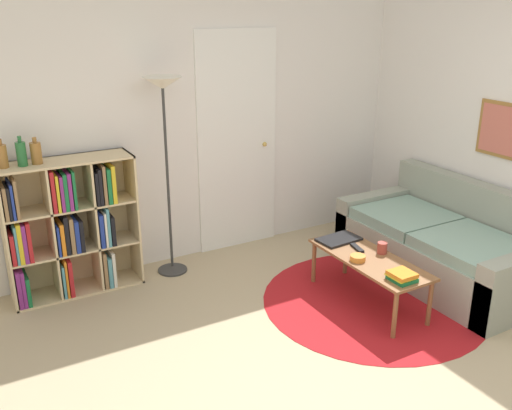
{
  "coord_description": "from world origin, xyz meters",
  "views": [
    {
      "loc": [
        -2.09,
        -2.16,
        2.32
      ],
      "look_at": [
        -0.08,
        1.4,
        0.85
      ],
      "focal_mm": 40.0,
      "sensor_mm": 36.0,
      "label": 1
    }
  ],
  "objects_px": {
    "floor_lamp": "(164,108)",
    "couch": "(446,246)",
    "bottle_middle": "(21,154)",
    "laptop": "(339,239)",
    "bookshelf": "(67,227)",
    "coffee_table": "(369,262)",
    "bottle_right": "(36,153)",
    "cup": "(382,248)",
    "bottle_left": "(2,156)",
    "bowl": "(358,258)"
  },
  "relations": [
    {
      "from": "couch",
      "to": "bottle_left",
      "type": "relative_size",
      "value": 8.29
    },
    {
      "from": "bottle_middle",
      "to": "bottle_right",
      "type": "xyz_separation_m",
      "value": [
        0.11,
        0.01,
        -0.01
      ]
    },
    {
      "from": "cup",
      "to": "bottle_left",
      "type": "bearing_deg",
      "value": 152.09
    },
    {
      "from": "bookshelf",
      "to": "cup",
      "type": "height_order",
      "value": "bookshelf"
    },
    {
      "from": "coffee_table",
      "to": "bottle_right",
      "type": "relative_size",
      "value": 5.28
    },
    {
      "from": "laptop",
      "to": "bottle_middle",
      "type": "relative_size",
      "value": 1.61
    },
    {
      "from": "couch",
      "to": "bottle_right",
      "type": "relative_size",
      "value": 8.77
    },
    {
      "from": "floor_lamp",
      "to": "bottle_middle",
      "type": "xyz_separation_m",
      "value": [
        -1.13,
        0.04,
        -0.25
      ]
    },
    {
      "from": "coffee_table",
      "to": "cup",
      "type": "bearing_deg",
      "value": 5.92
    },
    {
      "from": "coffee_table",
      "to": "laptop",
      "type": "height_order",
      "value": "laptop"
    },
    {
      "from": "laptop",
      "to": "bottle_right",
      "type": "distance_m",
      "value": 2.53
    },
    {
      "from": "coffee_table",
      "to": "bottle_left",
      "type": "relative_size",
      "value": 4.98
    },
    {
      "from": "couch",
      "to": "bowl",
      "type": "relative_size",
      "value": 14.85
    },
    {
      "from": "bottle_middle",
      "to": "laptop",
      "type": "bearing_deg",
      "value": -22.75
    },
    {
      "from": "floor_lamp",
      "to": "bottle_left",
      "type": "bearing_deg",
      "value": 177.33
    },
    {
      "from": "bookshelf",
      "to": "bottle_right",
      "type": "bearing_deg",
      "value": -176.68
    },
    {
      "from": "bottle_middle",
      "to": "couch",
      "type": "bearing_deg",
      "value": -22.01
    },
    {
      "from": "bottle_middle",
      "to": "bottle_right",
      "type": "relative_size",
      "value": 1.11
    },
    {
      "from": "laptop",
      "to": "bottle_left",
      "type": "distance_m",
      "value": 2.75
    },
    {
      "from": "couch",
      "to": "laptop",
      "type": "bearing_deg",
      "value": 159.83
    },
    {
      "from": "coffee_table",
      "to": "bottle_left",
      "type": "xyz_separation_m",
      "value": [
        -2.43,
        1.38,
        0.88
      ]
    },
    {
      "from": "cup",
      "to": "bottle_left",
      "type": "xyz_separation_m",
      "value": [
        -2.57,
        1.36,
        0.79
      ]
    },
    {
      "from": "couch",
      "to": "coffee_table",
      "type": "distance_m",
      "value": 0.94
    },
    {
      "from": "bottle_right",
      "to": "couch",
      "type": "bearing_deg",
      "value": -22.87
    },
    {
      "from": "bookshelf",
      "to": "floor_lamp",
      "type": "distance_m",
      "value": 1.26
    },
    {
      "from": "couch",
      "to": "cup",
      "type": "distance_m",
      "value": 0.81
    },
    {
      "from": "floor_lamp",
      "to": "cup",
      "type": "relative_size",
      "value": 18.76
    },
    {
      "from": "bottle_middle",
      "to": "floor_lamp",
      "type": "bearing_deg",
      "value": -2.0
    },
    {
      "from": "coffee_table",
      "to": "bottle_right",
      "type": "height_order",
      "value": "bottle_right"
    },
    {
      "from": "floor_lamp",
      "to": "couch",
      "type": "relative_size",
      "value": 0.96
    },
    {
      "from": "coffee_table",
      "to": "laptop",
      "type": "distance_m",
      "value": 0.4
    },
    {
      "from": "laptop",
      "to": "cup",
      "type": "distance_m",
      "value": 0.41
    },
    {
      "from": "floor_lamp",
      "to": "bottle_right",
      "type": "relative_size",
      "value": 8.42
    },
    {
      "from": "laptop",
      "to": "cup",
      "type": "height_order",
      "value": "cup"
    },
    {
      "from": "bookshelf",
      "to": "cup",
      "type": "bearing_deg",
      "value": -32.19
    },
    {
      "from": "cup",
      "to": "bottle_middle",
      "type": "distance_m",
      "value": 2.89
    },
    {
      "from": "bookshelf",
      "to": "bottle_left",
      "type": "xyz_separation_m",
      "value": [
        -0.4,
        -0.0,
        0.65
      ]
    },
    {
      "from": "cup",
      "to": "bookshelf",
      "type": "bearing_deg",
      "value": 147.81
    },
    {
      "from": "bookshelf",
      "to": "couch",
      "type": "bearing_deg",
      "value": -24.15
    },
    {
      "from": "couch",
      "to": "bottle_middle",
      "type": "height_order",
      "value": "bottle_middle"
    },
    {
      "from": "floor_lamp",
      "to": "bottle_left",
      "type": "height_order",
      "value": "floor_lamp"
    },
    {
      "from": "bookshelf",
      "to": "cup",
      "type": "distance_m",
      "value": 2.56
    },
    {
      "from": "bottle_left",
      "to": "bottle_right",
      "type": "height_order",
      "value": "bottle_left"
    },
    {
      "from": "couch",
      "to": "cup",
      "type": "height_order",
      "value": "couch"
    },
    {
      "from": "bookshelf",
      "to": "bottle_middle",
      "type": "height_order",
      "value": "bottle_middle"
    },
    {
      "from": "coffee_table",
      "to": "laptop",
      "type": "bearing_deg",
      "value": 90.27
    },
    {
      "from": "bottle_right",
      "to": "laptop",
      "type": "bearing_deg",
      "value": -24.0
    },
    {
      "from": "bottle_left",
      "to": "bottle_middle",
      "type": "distance_m",
      "value": 0.14
    },
    {
      "from": "coffee_table",
      "to": "floor_lamp",
      "type": "bearing_deg",
      "value": 131.44
    },
    {
      "from": "bookshelf",
      "to": "bowl",
      "type": "relative_size",
      "value": 9.34
    }
  ]
}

